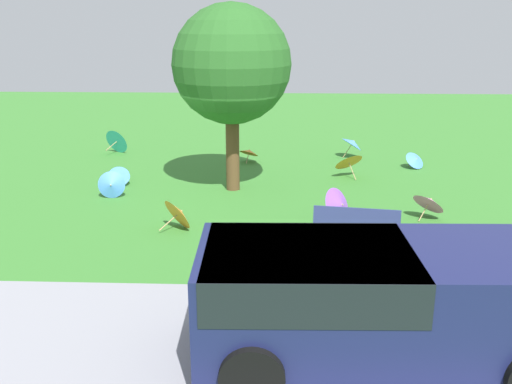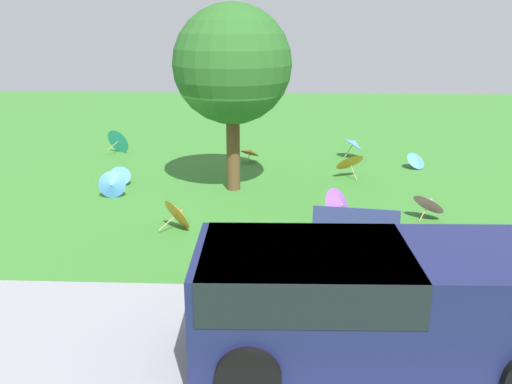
# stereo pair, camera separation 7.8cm
# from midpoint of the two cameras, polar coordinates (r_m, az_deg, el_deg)

# --- Properties ---
(ground) EXTENTS (40.00, 40.00, 0.00)m
(ground) POSITION_cam_midpoint_polar(r_m,az_deg,el_deg) (14.64, -3.15, 0.08)
(ground) COLOR #387A2D
(road_strip) EXTENTS (40.00, 3.83, 0.01)m
(road_strip) POSITION_cam_midpoint_polar(r_m,az_deg,el_deg) (8.03, -8.14, -15.20)
(road_strip) COLOR gray
(road_strip) RESTS_ON ground
(van_dark) EXTENTS (4.65, 2.23, 1.53)m
(van_dark) POSITION_cam_midpoint_polar(r_m,az_deg,el_deg) (7.43, 10.79, -10.11)
(van_dark) COLOR #191E4C
(van_dark) RESTS_ON ground
(park_bench) EXTENTS (1.65, 0.71, 0.90)m
(park_bench) POSITION_cam_midpoint_polar(r_m,az_deg,el_deg) (10.92, 9.77, -3.57)
(park_bench) COLOR navy
(park_bench) RESTS_ON ground
(shade_tree) EXTENTS (2.93, 2.93, 4.65)m
(shade_tree) POSITION_cam_midpoint_polar(r_m,az_deg,el_deg) (14.23, -2.62, 12.58)
(shade_tree) COLOR brown
(shade_tree) RESTS_ON ground
(parasol_blue_0) EXTENTS (0.76, 0.74, 0.50)m
(parasol_blue_0) POSITION_cam_midpoint_polar(r_m,az_deg,el_deg) (17.44, 15.55, 3.13)
(parasol_blue_0) COLOR tan
(parasol_blue_0) RESTS_ON ground
(parasol_purple_0) EXTENTS (0.87, 0.93, 0.80)m
(parasol_purple_0) POSITION_cam_midpoint_polar(r_m,az_deg,el_deg) (12.39, 8.20, -1.32)
(parasol_purple_0) COLOR tan
(parasol_purple_0) RESTS_ON ground
(parasol_blue_1) EXTENTS (0.86, 0.88, 0.75)m
(parasol_blue_1) POSITION_cam_midpoint_polar(r_m,az_deg,el_deg) (18.33, 9.54, 4.89)
(parasol_blue_1) COLOR tan
(parasol_blue_1) RESTS_ON ground
(parasol_blue_3) EXTENTS (0.70, 0.65, 0.68)m
(parasol_blue_3) POSITION_cam_midpoint_polar(r_m,az_deg,el_deg) (14.42, -14.44, 0.69)
(parasol_blue_3) COLOR tan
(parasol_blue_3) RESTS_ON ground
(parasol_orange_0) EXTENTS (0.80, 0.79, 0.51)m
(parasol_orange_0) POSITION_cam_midpoint_polar(r_m,az_deg,el_deg) (17.49, -0.82, 4.05)
(parasol_orange_0) COLOR tan
(parasol_orange_0) RESTS_ON ground
(parasol_pink_0) EXTENTS (0.94, 0.95, 0.68)m
(parasol_pink_0) POSITION_cam_midpoint_polar(r_m,az_deg,el_deg) (13.10, 16.81, -0.93)
(parasol_pink_0) COLOR tan
(parasol_pink_0) RESTS_ON ground
(parasol_blue_5) EXTENTS (0.67, 0.60, 0.53)m
(parasol_blue_5) POSITION_cam_midpoint_polar(r_m,az_deg,el_deg) (15.46, -13.70, 1.61)
(parasol_blue_5) COLOR tan
(parasol_blue_5) RESTS_ON ground
(parasol_orange_1) EXTENTS (1.03, 0.99, 0.77)m
(parasol_orange_1) POSITION_cam_midpoint_polar(r_m,az_deg,el_deg) (16.03, 9.05, 3.13)
(parasol_orange_1) COLOR tan
(parasol_orange_1) RESTS_ON ground
(parasol_teal_1) EXTENTS (0.94, 0.91, 0.83)m
(parasol_teal_1) POSITION_cam_midpoint_polar(r_m,az_deg,el_deg) (19.27, -13.77, 5.02)
(parasol_teal_1) COLOR tan
(parasol_teal_1) RESTS_ON ground
(parasol_orange_2) EXTENTS (0.86, 0.90, 0.72)m
(parasol_orange_2) POSITION_cam_midpoint_polar(r_m,az_deg,el_deg) (12.03, -7.86, -2.08)
(parasol_orange_2) COLOR tan
(parasol_orange_2) RESTS_ON ground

